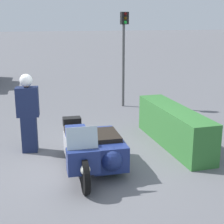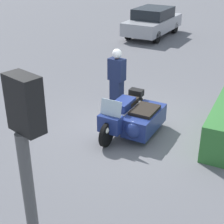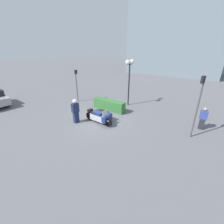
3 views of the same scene
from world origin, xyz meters
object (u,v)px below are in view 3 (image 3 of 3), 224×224
officer_rider (75,110)px  twin_lamp_post (130,69)px  hedge_bush_curbside (109,105)px  traffic_light_far (76,81)px  pedestrian_bystander (203,118)px  traffic_light_near (199,100)px  police_motorcycle (101,116)px

officer_rider → twin_lamp_post: size_ratio=0.43×
hedge_bush_curbside → twin_lamp_post: twin_lamp_post is taller
hedge_bush_curbside → traffic_light_far: 4.31m
hedge_bush_curbside → twin_lamp_post: 3.72m
twin_lamp_post → traffic_light_far: (-4.74, -2.11, -1.30)m
twin_lamp_post → pedestrian_bystander: 7.07m
traffic_light_near → traffic_light_far: 10.80m
police_motorcycle → twin_lamp_post: bearing=94.3°
officer_rider → hedge_bush_curbside: size_ratio=0.60×
police_motorcycle → pedestrian_bystander: bearing=28.6°
twin_lamp_post → pedestrian_bystander: bearing=-10.8°
hedge_bush_curbside → traffic_light_far: (-3.98, 0.01, 1.66)m
officer_rider → twin_lamp_post: 6.17m
hedge_bush_curbside → twin_lamp_post: size_ratio=0.72×
pedestrian_bystander → traffic_light_near: bearing=-26.5°
traffic_light_far → pedestrian_bystander: traffic_light_far is taller
pedestrian_bystander → twin_lamp_post: bearing=-112.3°
officer_rider → traffic_light_far: (-3.43, 3.39, 1.16)m
traffic_light_near → pedestrian_bystander: traffic_light_near is taller
police_motorcycle → traffic_light_near: 6.43m
traffic_light_near → pedestrian_bystander: size_ratio=2.41×
pedestrian_bystander → officer_rider: bearing=-72.7°
officer_rider → hedge_bush_curbside: 3.46m
officer_rider → police_motorcycle: bearing=-132.5°
police_motorcycle → traffic_light_near: traffic_light_near is taller
twin_lamp_post → hedge_bush_curbside: bearing=-109.6°
officer_rider → traffic_light_near: 8.00m
traffic_light_near → traffic_light_far: (-10.78, 0.61, -0.33)m
police_motorcycle → pedestrian_bystander: 7.02m
police_motorcycle → hedge_bush_curbside: police_motorcycle is taller
twin_lamp_post → traffic_light_near: 6.70m
twin_lamp_post → officer_rider: bearing=-103.4°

